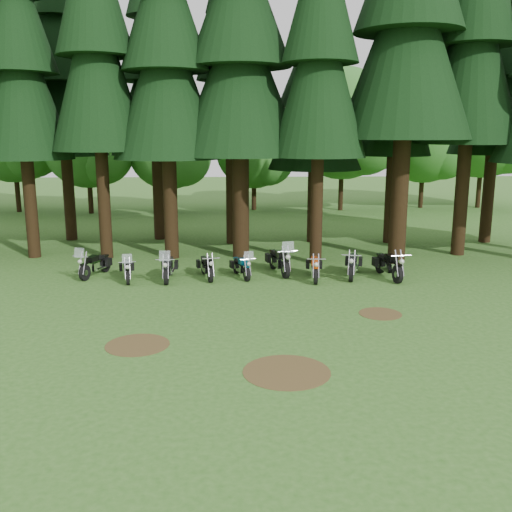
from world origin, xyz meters
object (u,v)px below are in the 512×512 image
(motorcycle_4, at_px, (241,267))
(motorcycle_1, at_px, (127,270))
(motorcycle_2, at_px, (168,268))
(motorcycle_8, at_px, (389,266))
(motorcycle_3, at_px, (207,267))
(motorcycle_7, at_px, (353,265))
(motorcycle_0, at_px, (95,265))
(motorcycle_6, at_px, (315,268))
(motorcycle_5, at_px, (279,261))

(motorcycle_4, bearing_deg, motorcycle_1, 167.11)
(motorcycle_2, relative_size, motorcycle_8, 0.91)
(motorcycle_3, xyz_separation_m, motorcycle_4, (1.41, 0.03, -0.02))
(motorcycle_4, height_order, motorcycle_7, motorcycle_4)
(motorcycle_2, distance_m, motorcycle_3, 1.56)
(motorcycle_0, bearing_deg, motorcycle_3, 13.69)
(motorcycle_3, xyz_separation_m, motorcycle_8, (7.40, -0.31, 0.07))
(motorcycle_1, xyz_separation_m, motorcycle_4, (4.58, 0.34, -0.00))
(motorcycle_2, bearing_deg, motorcycle_7, 1.63)
(motorcycle_3, xyz_separation_m, motorcycle_7, (5.99, -0.05, 0.04))
(motorcycle_1, distance_m, motorcycle_7, 9.16)
(motorcycle_1, height_order, motorcycle_6, motorcycle_1)
(motorcycle_1, relative_size, motorcycle_2, 0.91)
(motorcycle_6, distance_m, motorcycle_8, 3.04)
(motorcycle_1, bearing_deg, motorcycle_2, -10.66)
(motorcycle_7, bearing_deg, motorcycle_6, -152.06)
(motorcycle_1, xyz_separation_m, motorcycle_8, (10.57, -0.01, 0.08))
(motorcycle_0, distance_m, motorcycle_7, 10.62)
(motorcycle_0, xyz_separation_m, motorcycle_3, (4.62, -0.46, -0.02))
(motorcycle_3, relative_size, motorcycle_8, 0.86)
(motorcycle_0, bearing_deg, motorcycle_8, 15.65)
(motorcycle_1, distance_m, motorcycle_6, 7.54)
(motorcycle_5, distance_m, motorcycle_8, 4.49)
(motorcycle_0, height_order, motorcycle_2, motorcycle_2)
(motorcycle_3, bearing_deg, motorcycle_4, -11.27)
(motorcycle_0, xyz_separation_m, motorcycle_1, (1.45, -0.76, -0.04))
(motorcycle_2, xyz_separation_m, motorcycle_6, (5.89, -0.14, -0.01))
(motorcycle_0, relative_size, motorcycle_6, 0.97)
(motorcycle_2, distance_m, motorcycle_6, 5.90)
(motorcycle_2, relative_size, motorcycle_3, 1.06)
(motorcycle_6, bearing_deg, motorcycle_0, 179.72)
(motorcycle_1, bearing_deg, motorcycle_5, -3.58)
(motorcycle_5, bearing_deg, motorcycle_4, -172.89)
(motorcycle_0, relative_size, motorcycle_7, 0.94)
(motorcycle_2, xyz_separation_m, motorcycle_3, (1.53, 0.27, -0.03))
(motorcycle_3, bearing_deg, motorcycle_2, 177.39)
(motorcycle_0, height_order, motorcycle_8, motorcycle_0)
(motorcycle_2, bearing_deg, motorcycle_3, 9.96)
(motorcycle_3, xyz_separation_m, motorcycle_5, (3.01, 0.61, 0.09))
(motorcycle_3, bearing_deg, motorcycle_7, -13.10)
(motorcycle_2, height_order, motorcycle_6, motorcycle_2)
(motorcycle_0, xyz_separation_m, motorcycle_4, (6.04, -0.42, -0.04))
(motorcycle_3, relative_size, motorcycle_7, 0.92)
(motorcycle_6, bearing_deg, motorcycle_5, 148.37)
(motorcycle_1, xyz_separation_m, motorcycle_6, (7.53, -0.10, 0.03))
(motorcycle_8, bearing_deg, motorcycle_2, 171.07)
(motorcycle_0, height_order, motorcycle_4, motorcycle_0)
(motorcycle_2, height_order, motorcycle_7, motorcycle_2)
(motorcycle_1, bearing_deg, motorcycle_0, 140.25)
(motorcycle_1, xyz_separation_m, motorcycle_3, (3.17, 0.31, 0.02))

